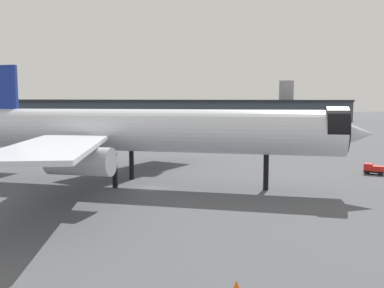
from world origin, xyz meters
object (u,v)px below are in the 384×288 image
airliner_near_gate (139,131)px  traffic_cone_near_nose (237,285)px  baggage_tug_wing (373,169)px  airliner_far_taxiway (251,124)px

airliner_near_gate → traffic_cone_near_nose: size_ratio=91.86×
airliner_near_gate → baggage_tug_wing: airliner_near_gate is taller
baggage_tug_wing → traffic_cone_near_nose: 52.16m
airliner_far_taxiway → baggage_tug_wing: (0.43, -88.80, -2.88)m
airliner_near_gate → traffic_cone_near_nose: 37.70m
airliner_far_taxiway → traffic_cone_near_nose: size_ratio=43.30×
airliner_near_gate → traffic_cone_near_nose: bearing=-59.8°
airliner_near_gate → traffic_cone_near_nose: (7.93, -36.01, -7.87)m
baggage_tug_wing → traffic_cone_near_nose: baggage_tug_wing is taller
baggage_tug_wing → traffic_cone_near_nose: (-32.81, -40.55, -0.62)m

